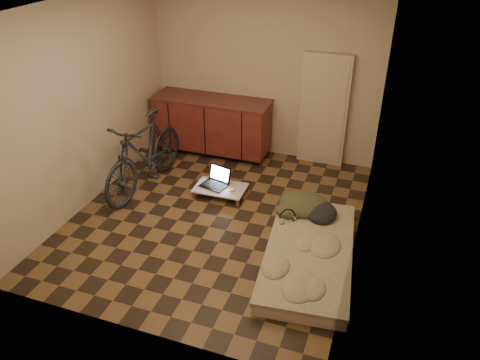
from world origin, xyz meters
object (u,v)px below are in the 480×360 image
(futon, at_px, (309,254))
(laptop, at_px, (216,181))
(bicycle, at_px, (144,150))
(lap_desk, at_px, (220,188))

(futon, relative_size, laptop, 5.03)
(bicycle, height_order, laptop, bicycle)
(lap_desk, bearing_deg, bicycle, -172.82)
(futon, height_order, lap_desk, futon)
(bicycle, height_order, lap_desk, bicycle)
(bicycle, distance_m, laptop, 1.07)
(futon, height_order, laptop, laptop)
(futon, bearing_deg, bicycle, 155.94)
(bicycle, bearing_deg, futon, -13.51)
(bicycle, distance_m, lap_desk, 1.17)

